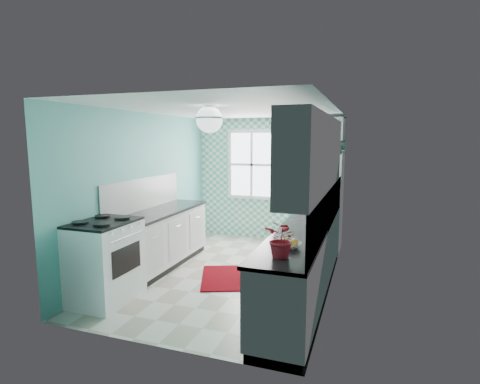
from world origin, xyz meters
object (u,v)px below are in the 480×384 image
(ceiling_light, at_px, (209,119))
(fruit_bowl, at_px, (289,245))
(potted_plant, at_px, (282,239))
(microwave, at_px, (322,145))
(fridge, at_px, (320,202))
(stove, at_px, (104,260))
(sink, at_px, (317,212))

(ceiling_light, bearing_deg, fruit_bowl, -29.82)
(potted_plant, height_order, microwave, microwave)
(fridge, height_order, potted_plant, fridge)
(stove, bearing_deg, fridge, 53.15)
(potted_plant, bearing_deg, stove, 171.12)
(fridge, bearing_deg, stove, -128.47)
(potted_plant, bearing_deg, fridge, 91.43)
(fridge, height_order, fruit_bowl, fridge)
(microwave, bearing_deg, potted_plant, 92.52)
(stove, distance_m, potted_plant, 2.50)
(stove, height_order, potted_plant, potted_plant)
(potted_plant, bearing_deg, microwave, 91.42)
(ceiling_light, relative_size, microwave, 0.59)
(sink, relative_size, potted_plant, 1.44)
(fridge, distance_m, stove, 4.00)
(fridge, bearing_deg, microwave, 50.51)
(fruit_bowl, height_order, microwave, microwave)
(sink, relative_size, microwave, 0.90)
(stove, bearing_deg, microwave, 53.15)
(stove, relative_size, microwave, 1.75)
(fruit_bowl, bearing_deg, potted_plant, -90.00)
(potted_plant, bearing_deg, fruit_bowl, 90.00)
(ceiling_light, height_order, fridge, ceiling_light)
(stove, relative_size, fruit_bowl, 4.41)
(ceiling_light, relative_size, fridge, 0.19)
(stove, xyz_separation_m, potted_plant, (2.40, -0.37, 0.59))
(microwave, bearing_deg, ceiling_light, 67.90)
(sink, bearing_deg, fruit_bowl, -87.61)
(ceiling_light, distance_m, fridge, 3.15)
(fridge, bearing_deg, ceiling_light, -116.24)
(sink, bearing_deg, stove, -137.10)
(sink, bearing_deg, potted_plant, -87.60)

